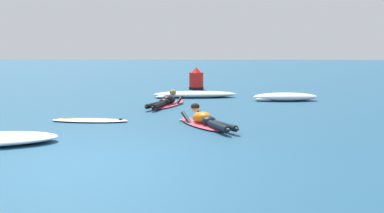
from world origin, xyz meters
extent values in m
plane|color=navy|center=(0.00, 10.00, 0.00)|extent=(120.00, 120.00, 0.00)
ellipsoid|color=#E54C66|center=(1.71, 3.42, 0.04)|extent=(1.49, 2.02, 0.07)
ellipsoid|color=#E54C66|center=(1.24, 4.24, 0.05)|extent=(0.28, 0.28, 0.06)
ellipsoid|color=orange|center=(1.68, 3.46, 0.20)|extent=(0.66, 0.75, 0.34)
ellipsoid|color=black|center=(1.86, 3.14, 0.17)|extent=(0.43, 0.41, 0.20)
cylinder|color=black|center=(2.08, 2.59, 0.14)|extent=(0.50, 0.84, 0.14)
ellipsoid|color=black|center=(2.27, 2.21, 0.14)|extent=(0.20, 0.24, 0.08)
cylinder|color=black|center=(2.22, 2.67, 0.14)|extent=(0.58, 0.80, 0.14)
ellipsoid|color=black|center=(2.45, 2.31, 0.14)|extent=(0.20, 0.24, 0.08)
cylinder|color=black|center=(1.32, 3.66, 0.12)|extent=(0.36, 0.54, 0.33)
sphere|color=tan|center=(1.14, 3.98, 0.02)|extent=(0.09, 0.09, 0.09)
cylinder|color=black|center=(1.71, 3.86, 0.12)|extent=(0.36, 0.54, 0.33)
sphere|color=tan|center=(1.54, 4.16, 0.02)|extent=(0.09, 0.09, 0.09)
sphere|color=tan|center=(1.50, 3.79, 0.38)|extent=(0.21, 0.21, 0.21)
ellipsoid|color=black|center=(1.51, 3.77, 0.41)|extent=(0.29, 0.28, 0.16)
ellipsoid|color=#E54C66|center=(0.45, 6.96, 0.04)|extent=(1.16, 2.32, 0.07)
ellipsoid|color=#E54C66|center=(0.74, 7.99, 0.05)|extent=(0.26, 0.25, 0.06)
ellipsoid|color=black|center=(0.47, 7.00, 0.20)|extent=(0.55, 0.70, 0.34)
ellipsoid|color=black|center=(0.37, 6.65, 0.17)|extent=(0.40, 0.36, 0.20)
cylinder|color=black|center=(0.13, 6.09, 0.14)|extent=(0.43, 0.92, 0.14)
ellipsoid|color=black|center=(-0.01, 5.65, 0.14)|extent=(0.15, 0.24, 0.08)
cylinder|color=black|center=(0.28, 6.04, 0.14)|extent=(0.33, 0.93, 0.14)
ellipsoid|color=black|center=(0.19, 5.59, 0.14)|extent=(0.15, 0.24, 0.08)
cylinder|color=black|center=(0.34, 7.39, 0.12)|extent=(0.23, 0.56, 0.32)
sphere|color=tan|center=(0.44, 7.75, 0.02)|extent=(0.09, 0.09, 0.09)
cylinder|color=black|center=(0.76, 7.26, 0.12)|extent=(0.23, 0.56, 0.32)
sphere|color=tan|center=(0.85, 7.59, 0.02)|extent=(0.09, 0.09, 0.09)
sphere|color=tan|center=(0.56, 7.36, 0.38)|extent=(0.21, 0.21, 0.21)
ellipsoid|color=#AD894C|center=(0.56, 7.34, 0.41)|extent=(0.27, 0.25, 0.16)
ellipsoid|color=white|center=(-1.13, 3.80, 0.04)|extent=(1.93, 0.55, 0.07)
cube|color=yellow|center=(-1.13, 3.80, 0.07)|extent=(1.64, 0.04, 0.01)
cone|color=black|center=(-0.35, 3.80, 0.01)|extent=(0.10, 0.10, 0.16)
ellipsoid|color=white|center=(-1.71, 1.44, 0.07)|extent=(1.06, 0.85, 0.15)
ellipsoid|color=white|center=(1.16, 9.41, 0.12)|extent=(3.18, 1.24, 0.25)
ellipsoid|color=white|center=(1.91, 9.63, 0.09)|extent=(1.19, 0.75, 0.17)
ellipsoid|color=white|center=(0.25, 9.20, 0.07)|extent=(1.18, 0.90, 0.13)
ellipsoid|color=white|center=(4.39, 8.59, 0.14)|extent=(2.31, 0.97, 0.28)
ellipsoid|color=white|center=(4.94, 8.75, 0.10)|extent=(0.88, 0.59, 0.20)
ellipsoid|color=white|center=(3.73, 8.45, 0.08)|extent=(0.88, 0.59, 0.16)
cylinder|color=red|center=(1.03, 12.61, 0.39)|extent=(0.63, 0.63, 0.77)
cone|color=red|center=(1.03, 12.61, 0.89)|extent=(0.44, 0.44, 0.24)
cylinder|color=black|center=(1.03, 12.61, 0.06)|extent=(0.67, 0.67, 0.12)
camera|label=1|loc=(2.13, -6.60, 1.79)|focal=40.21mm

